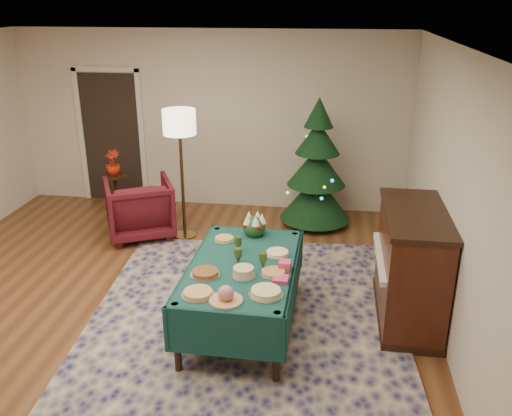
# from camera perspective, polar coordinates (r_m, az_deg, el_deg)

# --- Properties ---
(room_shell) EXTENTS (7.00, 7.00, 7.00)m
(room_shell) POSITION_cam_1_polar(r_m,az_deg,el_deg) (5.17, -13.27, 0.81)
(room_shell) COLOR #593319
(room_shell) RESTS_ON ground
(doorway) EXTENTS (1.08, 0.04, 2.16)m
(doorway) POSITION_cam_1_polar(r_m,az_deg,el_deg) (8.93, -14.97, 7.53)
(doorway) COLOR black
(doorway) RESTS_ON ground
(rug) EXTENTS (3.47, 4.41, 0.02)m
(rug) POSITION_cam_1_polar(r_m,az_deg,el_deg) (5.53, -1.26, -12.82)
(rug) COLOR #131245
(rug) RESTS_ON ground
(buffet_table) EXTENTS (1.08, 1.81, 0.70)m
(buffet_table) POSITION_cam_1_polar(r_m,az_deg,el_deg) (5.35, -1.42, -7.23)
(buffet_table) COLOR black
(buffet_table) RESTS_ON ground
(platter_0) EXTENTS (0.29, 0.29, 0.04)m
(platter_0) POSITION_cam_1_polar(r_m,az_deg,el_deg) (4.78, -6.13, -8.91)
(platter_0) COLOR silver
(platter_0) RESTS_ON buffet_table
(platter_1) EXTENTS (0.30, 0.30, 0.15)m
(platter_1) POSITION_cam_1_polar(r_m,az_deg,el_deg) (4.65, -3.19, -9.16)
(platter_1) COLOR silver
(platter_1) RESTS_ON buffet_table
(platter_2) EXTENTS (0.30, 0.30, 0.06)m
(platter_2) POSITION_cam_1_polar(r_m,az_deg,el_deg) (4.75, 1.04, -8.88)
(platter_2) COLOR silver
(platter_2) RESTS_ON buffet_table
(platter_3) EXTENTS (0.28, 0.28, 0.05)m
(platter_3) POSITION_cam_1_polar(r_m,az_deg,el_deg) (5.09, -5.36, -6.83)
(platter_3) COLOR silver
(platter_3) RESTS_ON buffet_table
(platter_4) EXTENTS (0.23, 0.23, 0.09)m
(platter_4) POSITION_cam_1_polar(r_m,az_deg,el_deg) (5.04, -1.33, -6.77)
(platter_4) COLOR silver
(platter_4) RESTS_ON buffet_table
(platter_5) EXTENTS (0.26, 0.26, 0.04)m
(platter_5) POSITION_cam_1_polar(r_m,az_deg,el_deg) (5.09, 1.82, -6.82)
(platter_5) COLOR silver
(platter_5) RESTS_ON buffet_table
(platter_6) EXTENTS (0.26, 0.26, 0.04)m
(platter_6) POSITION_cam_1_polar(r_m,az_deg,el_deg) (5.46, 2.27, -4.76)
(platter_6) COLOR silver
(platter_6) RESTS_ON buffet_table
(platter_7) EXTENTS (0.23, 0.23, 0.04)m
(platter_7) POSITION_cam_1_polar(r_m,az_deg,el_deg) (5.77, -3.37, -3.28)
(platter_7) COLOR silver
(platter_7) RESTS_ON buffet_table
(goblet_0) EXTENTS (0.07, 0.07, 0.16)m
(goblet_0) POSITION_cam_1_polar(r_m,az_deg,el_deg) (5.50, -1.90, -3.76)
(goblet_0) COLOR #2D471E
(goblet_0) RESTS_ON buffet_table
(goblet_1) EXTENTS (0.07, 0.07, 0.16)m
(goblet_1) POSITION_cam_1_polar(r_m,az_deg,el_deg) (5.16, 0.74, -5.50)
(goblet_1) COLOR #2D471E
(goblet_1) RESTS_ON buffet_table
(goblet_2) EXTENTS (0.07, 0.07, 0.16)m
(goblet_2) POSITION_cam_1_polar(r_m,az_deg,el_deg) (5.25, -1.90, -5.03)
(goblet_2) COLOR #2D471E
(goblet_2) RESTS_ON buffet_table
(napkin_stack) EXTENTS (0.14, 0.14, 0.04)m
(napkin_stack) POSITION_cam_1_polar(r_m,az_deg,el_deg) (4.98, 2.61, -7.50)
(napkin_stack) COLOR #D23A66
(napkin_stack) RESTS_ON buffet_table
(gift_box) EXTENTS (0.11, 0.11, 0.09)m
(gift_box) POSITION_cam_1_polar(r_m,az_deg,el_deg) (5.16, 3.05, -6.08)
(gift_box) COLOR #E64066
(gift_box) RESTS_ON buffet_table
(centerpiece) EXTENTS (0.25, 0.25, 0.29)m
(centerpiece) POSITION_cam_1_polar(r_m,az_deg,el_deg) (5.85, -0.17, -1.78)
(centerpiece) COLOR #1E4C1E
(centerpiece) RESTS_ON buffet_table
(armchair) EXTENTS (1.13, 1.11, 0.89)m
(armchair) POSITION_cam_1_polar(r_m,az_deg,el_deg) (7.61, -12.19, 0.28)
(armchair) COLOR #501119
(armchair) RESTS_ON ground
(floor_lamp) EXTENTS (0.43, 0.43, 1.78)m
(floor_lamp) POSITION_cam_1_polar(r_m,az_deg,el_deg) (7.15, -8.04, 8.13)
(floor_lamp) COLOR #A57F3F
(floor_lamp) RESTS_ON ground
(side_table) EXTENTS (0.37, 0.37, 0.66)m
(side_table) POSITION_cam_1_polar(r_m,az_deg,el_deg) (8.40, -14.51, 1.18)
(side_table) COLOR black
(side_table) RESTS_ON ground
(potted_plant) EXTENTS (0.21, 0.38, 0.21)m
(potted_plant) POSITION_cam_1_polar(r_m,az_deg,el_deg) (8.26, -14.79, 4.06)
(potted_plant) COLOR #B1220C
(potted_plant) RESTS_ON side_table
(christmas_tree) EXTENTS (1.29, 1.29, 1.86)m
(christmas_tree) POSITION_cam_1_polar(r_m,az_deg,el_deg) (7.75, 6.40, 4.09)
(christmas_tree) COLOR black
(christmas_tree) RESTS_ON ground
(piano) EXTENTS (0.65, 1.37, 1.18)m
(piano) POSITION_cam_1_polar(r_m,az_deg,el_deg) (5.70, 15.92, -6.01)
(piano) COLOR black
(piano) RESTS_ON ground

